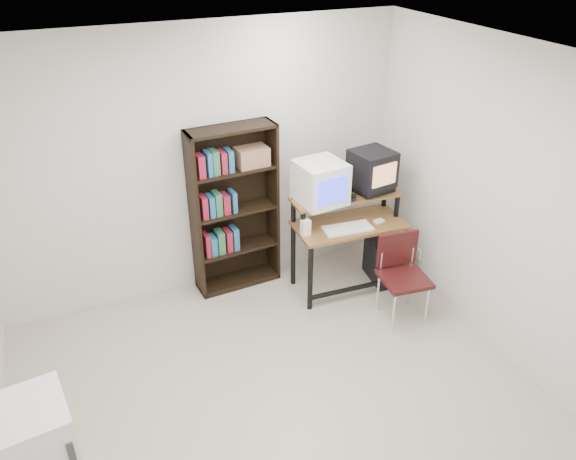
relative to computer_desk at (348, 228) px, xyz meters
name	(u,v)px	position (x,y,z in m)	size (l,w,h in m)	color
floor	(286,413)	(-1.25, -1.34, -0.68)	(4.00, 4.00, 0.01)	#BCB19B
ceiling	(286,73)	(-1.25, -1.34, 1.93)	(4.00, 4.00, 0.01)	white
back_wall	(202,165)	(-1.25, 0.66, 0.63)	(4.00, 0.01, 2.60)	beige
right_wall	(520,215)	(0.75, -1.34, 0.63)	(0.01, 4.00, 2.60)	beige
computer_desk	(348,228)	(0.00, 0.00, 0.00)	(1.11, 0.60, 0.98)	brown
crt_monitor	(320,183)	(-0.27, 0.10, 0.50)	(0.46, 0.47, 0.40)	white
vcr	(373,188)	(0.30, 0.08, 0.34)	(0.36, 0.26, 0.08)	black
crt_tv	(372,169)	(0.27, 0.08, 0.55)	(0.42, 0.42, 0.35)	black
cd_spindle	(350,198)	(0.00, 0.00, 0.32)	(0.12, 0.12, 0.05)	#26262B
keyboard	(348,229)	(-0.08, -0.12, 0.06)	(0.47, 0.21, 0.04)	white
mousepad	(380,223)	(0.29, -0.12, 0.05)	(0.22, 0.18, 0.01)	black
mouse	(379,222)	(0.27, -0.11, 0.07)	(0.10, 0.06, 0.03)	white
desk_speaker	(306,228)	(-0.49, -0.04, 0.13)	(0.08, 0.07, 0.17)	white
pc_tower	(380,262)	(0.38, -0.05, -0.46)	(0.20, 0.45, 0.42)	black
school_chair	(402,269)	(0.22, -0.62, -0.16)	(0.46, 0.46, 0.83)	black
bookshelf	(233,207)	(-1.00, 0.52, 0.20)	(0.86, 0.33, 1.69)	black
mini_fridge	(36,458)	(-2.97, -1.40, -0.26)	(0.54, 0.54, 0.83)	white
wall_outlet	(418,254)	(0.74, -0.19, -0.37)	(0.02, 0.08, 0.12)	beige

